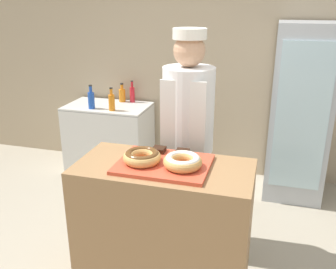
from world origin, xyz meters
TOP-DOWN VIEW (x-y plane):
  - wall_back at (0.00, 2.13)m, footprint 8.00×0.06m
  - display_counter at (0.00, 0.00)m, footprint 1.15×0.57m
  - serving_tray at (0.00, 0.00)m, footprint 0.59×0.45m
  - donut_chocolate_glaze at (-0.13, -0.04)m, footprint 0.24×0.24m
  - donut_light_glaze at (0.13, -0.04)m, footprint 0.24×0.24m
  - brownie_back_left at (-0.08, 0.16)m, footprint 0.08×0.08m
  - brownie_back_right at (0.08, 0.16)m, footprint 0.08×0.08m
  - baker_person at (0.02, 0.57)m, footprint 0.39×0.39m
  - beverage_fridge at (0.91, 1.76)m, footprint 0.58×0.62m
  - chest_freezer at (-1.21, 1.77)m, footprint 0.96×0.58m
  - bottle_blue at (-1.33, 1.60)m, footprint 0.07×0.07m
  - bottle_red at (-0.99, 1.99)m, footprint 0.06×0.06m
  - bottle_orange at (-1.11, 1.98)m, footprint 0.08×0.08m
  - bottle_orange_b at (-1.08, 1.59)m, footprint 0.07×0.07m

SIDE VIEW (x-z plane):
  - chest_freezer at x=-1.21m, z-range 0.00..0.82m
  - display_counter at x=0.00m, z-range 0.00..0.98m
  - beverage_fridge at x=0.91m, z-range 0.00..1.79m
  - bottle_orange at x=-1.11m, z-range 0.79..1.02m
  - bottle_orange_b at x=-1.08m, z-range 0.79..1.05m
  - bottle_red at x=-0.99m, z-range 0.79..1.05m
  - bottle_blue at x=-1.33m, z-range 0.79..1.06m
  - baker_person at x=0.02m, z-range 0.05..1.85m
  - serving_tray at x=0.00m, z-range 0.98..1.00m
  - brownie_back_left at x=-0.08m, z-range 1.00..1.03m
  - brownie_back_right at x=0.08m, z-range 1.00..1.03m
  - donut_chocolate_glaze at x=-0.13m, z-range 1.00..1.08m
  - donut_light_glaze at x=0.13m, z-range 1.00..1.08m
  - wall_back at x=0.00m, z-range 0.00..2.70m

